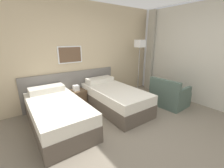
% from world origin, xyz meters
% --- Properties ---
extents(ground_plane, '(16.00, 16.00, 0.00)m').
position_xyz_m(ground_plane, '(0.00, 0.00, 0.00)').
color(ground_plane, slate).
extents(wall_headboard, '(10.00, 0.10, 2.70)m').
position_xyz_m(wall_headboard, '(-0.02, 2.31, 1.30)').
color(wall_headboard, '#C6B28E').
rests_on(wall_headboard, ground_plane).
extents(wall_window, '(0.21, 4.79, 2.70)m').
position_xyz_m(wall_window, '(2.41, 0.00, 1.34)').
color(wall_window, white).
rests_on(wall_window, ground_plane).
extents(bed_near_door, '(0.96, 1.91, 0.68)m').
position_xyz_m(bed_near_door, '(-1.14, 1.30, 0.28)').
color(bed_near_door, brown).
rests_on(bed_near_door, ground_plane).
extents(bed_near_window, '(0.96, 1.91, 0.68)m').
position_xyz_m(bed_near_window, '(0.30, 1.30, 0.28)').
color(bed_near_window, brown).
rests_on(bed_near_window, ground_plane).
extents(nightstand, '(0.45, 0.37, 0.57)m').
position_xyz_m(nightstand, '(-0.42, 2.02, 0.23)').
color(nightstand, brown).
rests_on(nightstand, ground_plane).
extents(floor_lamp, '(0.25, 0.25, 1.72)m').
position_xyz_m(floor_lamp, '(1.61, 1.76, 1.46)').
color(floor_lamp, '#9E9993').
rests_on(floor_lamp, ground_plane).
extents(armchair, '(0.75, 0.88, 0.77)m').
position_xyz_m(armchair, '(1.62, 0.60, 0.26)').
color(armchair, '#4C6056').
rests_on(armchair, ground_plane).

